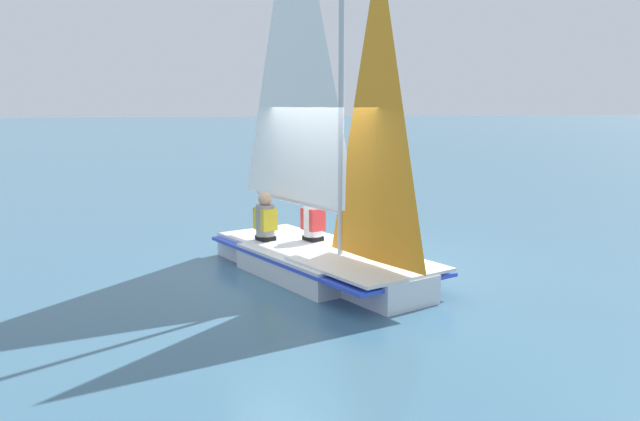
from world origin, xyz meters
The scene contains 4 objects.
ground_plane centered at (0.00, 0.00, 0.00)m, with size 260.00×260.00×0.00m, color #38607A.
sailboat_main centered at (-0.01, 0.04, 0.94)m, with size 2.86×4.32×6.09m.
sailor_helm centered at (0.08, 0.68, 0.62)m, with size 0.38×0.41×1.16m.
sailor_crew centered at (-0.65, 0.92, 0.62)m, with size 0.38×0.41×1.16m.
Camera 1 is at (-2.58, -8.76, 2.53)m, focal length 35.00 mm.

